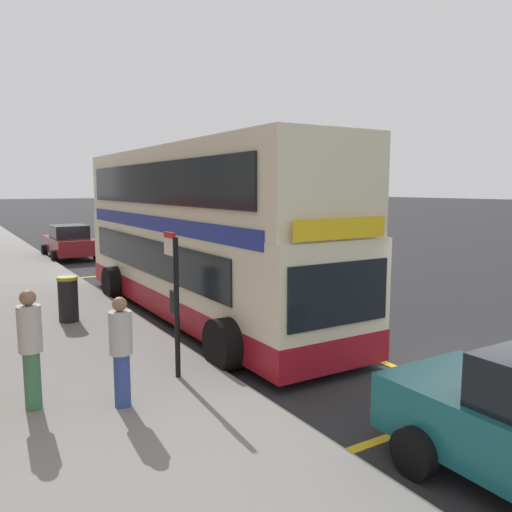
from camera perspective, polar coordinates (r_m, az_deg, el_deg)
name	(u,v)px	position (r m, az deg, el deg)	size (l,w,h in m)	color
ground_plane	(79,236)	(38.61, -19.11, 2.15)	(260.00, 260.00, 0.00)	#28282B
double_decker_bus	(196,238)	(13.64, -6.63, 1.95)	(3.19, 11.55, 4.40)	beige
bus_bay_markings	(199,315)	(13.93, -6.33, -6.53)	(3.11, 15.24, 0.01)	gold
bus_stop_sign	(175,291)	(8.91, -9.03, -3.90)	(0.09, 0.51, 2.50)	black
parked_car_maroon_across	(69,242)	(26.21, -20.02, 1.47)	(2.09, 4.20, 1.62)	maroon
pedestrian_waiting_near_sign	(30,344)	(8.31, -23.77, -8.97)	(0.34, 0.34, 1.79)	#3F724C
pedestrian_further_back	(121,347)	(7.98, -14.76, -9.79)	(0.34, 0.34, 1.67)	#33478C
litter_bin	(68,299)	(13.39, -20.14, -4.50)	(0.49, 0.49, 1.11)	black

